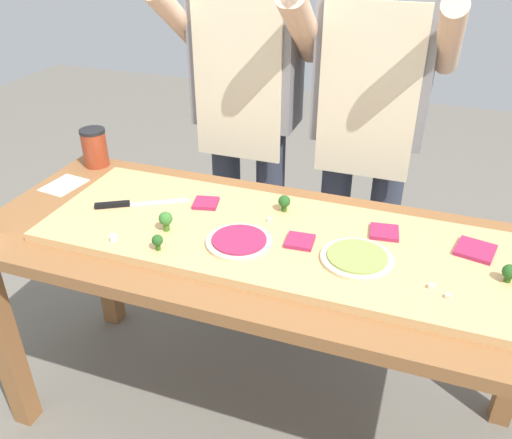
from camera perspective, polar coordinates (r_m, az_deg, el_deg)
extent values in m
plane|color=#6B665B|center=(2.12, 0.80, -20.43)|extent=(8.00, 8.00, 0.00)
cube|color=brown|center=(2.03, -25.33, -11.84)|extent=(0.07, 0.07, 0.75)
cube|color=brown|center=(2.37, -16.03, -3.27)|extent=(0.07, 0.07, 0.75)
cube|color=brown|center=(1.60, 0.99, -2.82)|extent=(1.78, 0.71, 0.04)
cube|color=tan|center=(1.57, 1.76, -2.02)|extent=(1.39, 0.49, 0.03)
cube|color=#B7BABF|center=(1.76, -10.27, 1.83)|extent=(0.18, 0.11, 0.00)
cube|color=black|center=(1.76, -15.16, 1.54)|extent=(0.10, 0.07, 0.02)
cylinder|color=beige|center=(1.52, -1.82, -2.41)|extent=(0.19, 0.19, 0.01)
cylinder|color=#9E234C|center=(1.52, -1.82, -2.16)|extent=(0.16, 0.16, 0.01)
cylinder|color=beige|center=(1.48, 10.78, -4.13)|extent=(0.20, 0.20, 0.01)
cylinder|color=#899E4C|center=(1.47, 10.80, -3.87)|extent=(0.16, 0.16, 0.01)
cube|color=#9E234C|center=(1.72, -5.40, 1.77)|extent=(0.09, 0.09, 0.01)
cube|color=#9E234C|center=(1.61, 13.60, -1.32)|extent=(0.09, 0.09, 0.01)
cube|color=#9E234C|center=(1.60, 22.47, -3.04)|extent=(0.12, 0.12, 0.01)
cube|color=#9E234C|center=(1.53, 4.72, -2.33)|extent=(0.08, 0.08, 0.01)
cylinder|color=#2C5915|center=(1.52, 25.39, -5.76)|extent=(0.02, 0.02, 0.02)
sphere|color=#23561E|center=(1.50, 25.58, -5.08)|extent=(0.04, 0.04, 0.04)
cylinder|color=#2C5915|center=(1.68, 3.04, 1.25)|extent=(0.02, 0.02, 0.02)
sphere|color=#23561E|center=(1.67, 3.06, 1.98)|extent=(0.04, 0.04, 0.04)
cylinder|color=#3F7220|center=(1.60, -9.59, -0.74)|extent=(0.02, 0.02, 0.03)
sphere|color=#38752D|center=(1.58, -9.68, 0.11)|extent=(0.04, 0.04, 0.04)
cylinder|color=#2C5915|center=(1.51, -10.46, -2.88)|extent=(0.01, 0.01, 0.02)
sphere|color=#23561E|center=(1.50, -10.54, -2.20)|extent=(0.03, 0.03, 0.03)
cube|color=silver|center=(1.62, 1.49, -0.05)|extent=(0.01, 0.01, 0.01)
cube|color=white|center=(1.42, 18.32, -6.82)|extent=(0.02, 0.02, 0.01)
cube|color=white|center=(1.58, -15.01, -1.90)|extent=(0.02, 0.02, 0.02)
cube|color=silver|center=(1.40, 19.92, -7.75)|extent=(0.02, 0.02, 0.01)
cylinder|color=#99381E|center=(2.11, -16.90, 7.25)|extent=(0.09, 0.09, 0.13)
cylinder|color=black|center=(2.09, -17.20, 9.06)|extent=(0.09, 0.09, 0.01)
cube|color=white|center=(2.02, -19.91, 3.49)|extent=(0.13, 0.16, 0.00)
cylinder|color=#333847|center=(2.40, -3.06, 0.57)|extent=(0.12, 0.12, 0.90)
cylinder|color=#333847|center=(2.34, 1.49, -0.25)|extent=(0.12, 0.12, 0.90)
cube|color=gray|center=(2.09, -0.97, 17.55)|extent=(0.40, 0.20, 0.55)
cube|color=beige|center=(2.01, -2.06, 14.59)|extent=(0.34, 0.01, 0.60)
cylinder|color=#DBB293|center=(2.07, -8.42, 20.53)|extent=(0.08, 0.39, 0.31)
cylinder|color=#DBB293|center=(1.90, 4.78, 19.87)|extent=(0.08, 0.39, 0.31)
cylinder|color=#333847|center=(2.28, 8.19, -1.47)|extent=(0.12, 0.12, 0.90)
cylinder|color=#333847|center=(2.26, 13.14, -2.35)|extent=(0.12, 0.12, 0.90)
cube|color=gray|center=(1.98, 12.71, 16.08)|extent=(0.40, 0.20, 0.55)
cube|color=beige|center=(1.90, 11.92, 12.95)|extent=(0.34, 0.01, 0.60)
cylinder|color=#DBB293|center=(1.90, 5.40, 19.81)|extent=(0.08, 0.39, 0.31)
cylinder|color=#DBB293|center=(1.84, 20.08, 17.86)|extent=(0.08, 0.39, 0.31)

